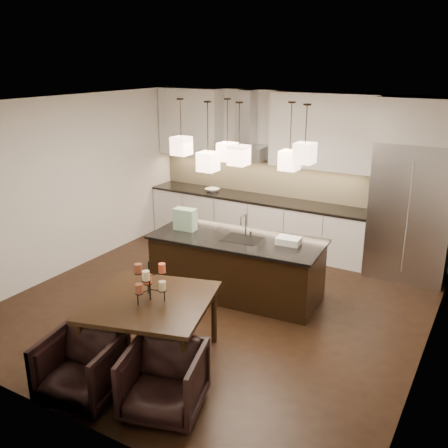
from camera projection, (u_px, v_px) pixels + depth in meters
The scene contains 37 objects.
floor at pixel (217, 305), 7.09m from camera, with size 5.50×5.50×0.02m, color black.
ceiling at pixel (216, 102), 6.20m from camera, with size 5.50×5.50×0.02m, color white.
wall_back at pixel (295, 172), 8.92m from camera, with size 5.50×0.02×2.80m, color silver.
wall_front at pixel (56, 289), 4.38m from camera, with size 5.50×0.02×2.80m, color silver.
wall_left at pixel (68, 185), 7.96m from camera, with size 0.02×5.50×2.80m, color silver.
wall_right at pixel (438, 248), 5.34m from camera, with size 0.02×5.50×2.80m, color silver.
refrigerator at pixel (412, 211), 7.71m from camera, with size 1.20×0.72×2.15m, color #B7B7BA.
fridge_panel at pixel (423, 120), 7.27m from camera, with size 1.26×0.72×0.65m, color silver.
lower_cabinets at pixel (255, 222), 9.25m from camera, with size 4.21×0.62×0.88m, color silver.
countertop at pixel (255, 198), 9.10m from camera, with size 4.21×0.66×0.04m, color black.
backsplash at pixel (263, 177), 9.24m from camera, with size 4.21×0.02×0.63m, color #BAAF87.
upper_cab_left at pixel (191, 122), 9.51m from camera, with size 1.25×0.35×1.25m, color silver.
upper_cab_right at pixel (324, 132), 8.26m from camera, with size 1.86×0.35×1.25m, color silver.
hood_canopy at pixel (243, 152), 9.03m from camera, with size 0.90×0.52×0.24m, color #B7B7BA.
hood_chimney at pixel (246, 118), 8.93m from camera, with size 0.30×0.28×0.96m, color #B7B7BA.
fruit_bowl at pixel (212, 190), 9.47m from camera, with size 0.26×0.26×0.06m, color silver.
island_body at pixel (237, 267), 7.29m from camera, with size 2.40×0.96×0.85m, color black.
island_top at pixel (237, 239), 7.15m from camera, with size 2.48×1.04×0.04m, color black.
faucet at pixel (246, 225), 7.13m from camera, with size 0.10×0.23×0.37m, color silver, non-canonical shape.
tote_bag at pixel (185, 219), 7.43m from camera, with size 0.33×0.17×0.33m, color #226935.
food_container at pixel (289, 241), 6.89m from camera, with size 0.33×0.23×0.10m, color silver.
dining_table at pixel (152, 331), 5.65m from camera, with size 1.30×1.30×0.78m, color black, non-canonical shape.
candelabra at pixel (149, 281), 5.46m from camera, with size 0.38×0.38×0.46m, color black, non-canonical shape.
candle_a at pixel (162, 286), 5.44m from camera, with size 0.08×0.08×0.10m, color beige.
candle_b at pixel (148, 279), 5.60m from camera, with size 0.08×0.08×0.10m, color #E55A33.
candle_c at pixel (139, 289), 5.37m from camera, with size 0.08×0.08×0.10m, color brown.
candle_d at pixel (162, 268), 5.48m from camera, with size 0.08×0.08×0.10m, color #E55A33.
candle_e at pixel (138, 268), 5.47m from camera, with size 0.08×0.08×0.10m, color brown.
candle_f at pixel (146, 276), 5.29m from camera, with size 0.08×0.08×0.10m, color beige.
armchair_left at pixel (81, 368), 5.05m from camera, with size 0.74×0.76×0.69m, color black.
armchair_right at pixel (164, 381), 4.85m from camera, with size 0.74×0.76×0.69m, color black.
pendant_a at pixel (181, 146), 7.13m from camera, with size 0.24×0.24×0.26m, color #FFD4AC.
pendant_b at pixel (227, 152), 7.18m from camera, with size 0.24×0.24×0.26m, color #FFD4AC.
pendant_c at pixel (239, 155), 6.60m from camera, with size 0.24×0.24×0.26m, color #FFD4AC.
pendant_d at pixel (290, 160), 6.66m from camera, with size 0.24×0.24×0.26m, color #FFD4AC.
pendant_e at pixel (305, 153), 6.28m from camera, with size 0.24×0.24×0.26m, color #FFD4AC.
pendant_f at pixel (208, 162), 6.74m from camera, with size 0.24×0.24×0.26m, color #FFD4AC.
Camera 1 is at (3.27, -5.47, 3.33)m, focal length 40.00 mm.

